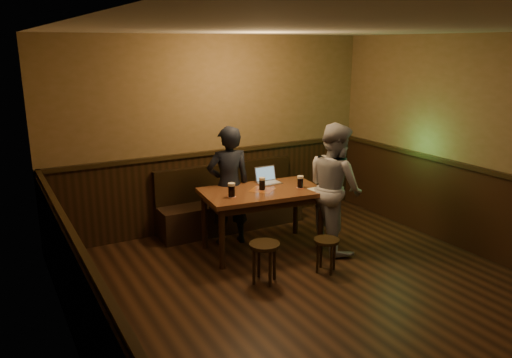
{
  "coord_description": "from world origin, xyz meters",
  "views": [
    {
      "loc": [
        -3.01,
        -3.6,
        2.66
      ],
      "look_at": [
        -0.05,
        1.69,
        1.02
      ],
      "focal_mm": 35.0,
      "sensor_mm": 36.0,
      "label": 1
    }
  ],
  "objects_px": {
    "laptop": "(267,179)",
    "person_suit": "(229,186)",
    "pint_left": "(232,190)",
    "bench": "(230,207)",
    "pint_mid": "(262,184)",
    "stool_left": "(264,251)",
    "pub_table": "(262,198)",
    "person_grey": "(335,187)",
    "pint_right": "(300,182)",
    "stool_right": "(326,246)"
  },
  "relations": [
    {
      "from": "stool_right",
      "to": "laptop",
      "type": "bearing_deg",
      "value": 94.91
    },
    {
      "from": "pint_left",
      "to": "laptop",
      "type": "distance_m",
      "value": 0.8
    },
    {
      "from": "laptop",
      "to": "person_grey",
      "type": "height_order",
      "value": "person_grey"
    },
    {
      "from": "pub_table",
      "to": "stool_left",
      "type": "relative_size",
      "value": 3.43
    },
    {
      "from": "pint_mid",
      "to": "laptop",
      "type": "xyz_separation_m",
      "value": [
        0.24,
        0.27,
        -0.03
      ]
    },
    {
      "from": "bench",
      "to": "stool_left",
      "type": "height_order",
      "value": "bench"
    },
    {
      "from": "pub_table",
      "to": "pint_mid",
      "type": "xyz_separation_m",
      "value": [
        -0.0,
        -0.0,
        0.19
      ]
    },
    {
      "from": "bench",
      "to": "pint_mid",
      "type": "relative_size",
      "value": 12.98
    },
    {
      "from": "stool_left",
      "to": "person_grey",
      "type": "bearing_deg",
      "value": 17.47
    },
    {
      "from": "pint_mid",
      "to": "laptop",
      "type": "relative_size",
      "value": 0.55
    },
    {
      "from": "pint_right",
      "to": "bench",
      "type": "bearing_deg",
      "value": 113.53
    },
    {
      "from": "bench",
      "to": "pint_left",
      "type": "bearing_deg",
      "value": -115.04
    },
    {
      "from": "pint_left",
      "to": "pint_right",
      "type": "xyz_separation_m",
      "value": [
        0.97,
        -0.08,
        -0.01
      ]
    },
    {
      "from": "bench",
      "to": "person_suit",
      "type": "relative_size",
      "value": 1.35
    },
    {
      "from": "person_suit",
      "to": "person_grey",
      "type": "xyz_separation_m",
      "value": [
        1.12,
        -0.86,
        0.03
      ]
    },
    {
      "from": "pint_right",
      "to": "person_suit",
      "type": "relative_size",
      "value": 0.1
    },
    {
      "from": "stool_left",
      "to": "pint_left",
      "type": "relative_size",
      "value": 2.65
    },
    {
      "from": "pub_table",
      "to": "stool_left",
      "type": "height_order",
      "value": "pub_table"
    },
    {
      "from": "pint_right",
      "to": "person_grey",
      "type": "xyz_separation_m",
      "value": [
        0.36,
        -0.27,
        -0.06
      ]
    },
    {
      "from": "laptop",
      "to": "person_suit",
      "type": "bearing_deg",
      "value": 162.0
    },
    {
      "from": "laptop",
      "to": "pint_mid",
      "type": "bearing_deg",
      "value": -131.04
    },
    {
      "from": "pint_mid",
      "to": "person_grey",
      "type": "bearing_deg",
      "value": -26.51
    },
    {
      "from": "pub_table",
      "to": "bench",
      "type": "bearing_deg",
      "value": 96.1
    },
    {
      "from": "pub_table",
      "to": "laptop",
      "type": "bearing_deg",
      "value": 54.88
    },
    {
      "from": "bench",
      "to": "person_grey",
      "type": "relative_size",
      "value": 1.29
    },
    {
      "from": "bench",
      "to": "person_suit",
      "type": "height_order",
      "value": "person_suit"
    },
    {
      "from": "stool_right",
      "to": "person_suit",
      "type": "bearing_deg",
      "value": 113.68
    },
    {
      "from": "laptop",
      "to": "pub_table",
      "type": "bearing_deg",
      "value": -130.88
    },
    {
      "from": "pub_table",
      "to": "stool_right",
      "type": "bearing_deg",
      "value": -64.54
    },
    {
      "from": "pint_left",
      "to": "person_suit",
      "type": "relative_size",
      "value": 0.11
    },
    {
      "from": "laptop",
      "to": "stool_right",
      "type": "bearing_deg",
      "value": -84.75
    },
    {
      "from": "pub_table",
      "to": "person_grey",
      "type": "relative_size",
      "value": 0.96
    },
    {
      "from": "bench",
      "to": "pub_table",
      "type": "bearing_deg",
      "value": -90.0
    },
    {
      "from": "pub_table",
      "to": "laptop",
      "type": "xyz_separation_m",
      "value": [
        0.23,
        0.26,
        0.17
      ]
    },
    {
      "from": "bench",
      "to": "pub_table",
      "type": "distance_m",
      "value": 1.04
    },
    {
      "from": "pub_table",
      "to": "person_grey",
      "type": "xyz_separation_m",
      "value": [
        0.85,
        -0.43,
        0.13
      ]
    },
    {
      "from": "pint_mid",
      "to": "pub_table",
      "type": "bearing_deg",
      "value": 35.08
    },
    {
      "from": "pint_left",
      "to": "bench",
      "type": "bearing_deg",
      "value": 64.96
    },
    {
      "from": "pint_mid",
      "to": "person_suit",
      "type": "bearing_deg",
      "value": 121.82
    },
    {
      "from": "bench",
      "to": "stool_left",
      "type": "bearing_deg",
      "value": -104.07
    },
    {
      "from": "bench",
      "to": "pint_mid",
      "type": "xyz_separation_m",
      "value": [
        -0.0,
        -0.96,
        0.6
      ]
    },
    {
      "from": "stool_left",
      "to": "pint_right",
      "type": "xyz_separation_m",
      "value": [
        0.94,
        0.68,
        0.53
      ]
    },
    {
      "from": "pint_left",
      "to": "pint_mid",
      "type": "bearing_deg",
      "value": 9.36
    },
    {
      "from": "stool_left",
      "to": "laptop",
      "type": "height_order",
      "value": "laptop"
    },
    {
      "from": "bench",
      "to": "stool_right",
      "type": "xyz_separation_m",
      "value": [
        0.34,
        -1.92,
        0.02
      ]
    },
    {
      "from": "pub_table",
      "to": "pint_left",
      "type": "bearing_deg",
      "value": -164.33
    },
    {
      "from": "pub_table",
      "to": "stool_left",
      "type": "distance_m",
      "value": 1.01
    },
    {
      "from": "pint_mid",
      "to": "person_suit",
      "type": "distance_m",
      "value": 0.52
    },
    {
      "from": "laptop",
      "to": "person_grey",
      "type": "relative_size",
      "value": 0.18
    },
    {
      "from": "pint_right",
      "to": "person_suit",
      "type": "distance_m",
      "value": 0.97
    }
  ]
}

